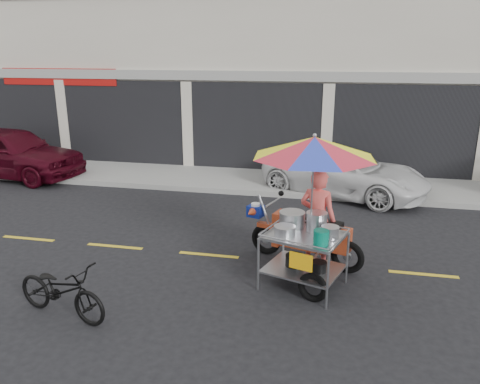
% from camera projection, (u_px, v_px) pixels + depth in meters
% --- Properties ---
extents(ground, '(90.00, 90.00, 0.00)m').
position_uv_depth(ground, '(311.00, 264.00, 8.80)').
color(ground, black).
extents(sidewalk, '(45.00, 3.00, 0.15)m').
position_uv_depth(sidewalk, '(323.00, 183.00, 13.92)').
color(sidewalk, gray).
rests_on(sidewalk, ground).
extents(shophouse_block, '(36.00, 8.11, 10.40)m').
position_uv_depth(shophouse_block, '(414.00, 39.00, 16.91)').
color(shophouse_block, beige).
rests_on(shophouse_block, ground).
extents(centerline, '(42.00, 0.10, 0.01)m').
position_uv_depth(centerline, '(311.00, 264.00, 8.79)').
color(centerline, gold).
rests_on(centerline, ground).
extents(maroon_sedan, '(4.88, 2.44, 1.60)m').
position_uv_depth(maroon_sedan, '(11.00, 152.00, 14.62)').
color(maroon_sedan, '#3A0511').
rests_on(maroon_sedan, ground).
extents(white_pickup, '(4.93, 3.59, 1.25)m').
position_uv_depth(white_pickup, '(345.00, 173.00, 12.89)').
color(white_pickup, silver).
rests_on(white_pickup, ground).
extents(near_bicycle, '(1.75, 0.97, 0.87)m').
position_uv_depth(near_bicycle, '(61.00, 290.00, 6.96)').
color(near_bicycle, black).
rests_on(near_bicycle, ground).
extents(food_vendor_rig, '(2.59, 2.61, 2.63)m').
position_uv_depth(food_vendor_rig, '(313.00, 188.00, 7.82)').
color(food_vendor_rig, black).
rests_on(food_vendor_rig, ground).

